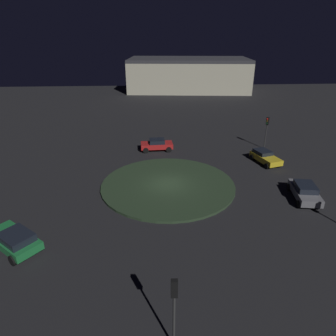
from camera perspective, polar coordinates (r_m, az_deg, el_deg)
name	(u,v)px	position (r m, az deg, el deg)	size (l,w,h in m)	color
ground_plane	(168,186)	(29.14, 0.00, -3.36)	(120.47, 120.47, 0.00)	black
roundabout_island	(168,185)	(29.09, 0.00, -3.17)	(12.74, 12.74, 0.22)	#263823
car_grey	(305,191)	(29.22, 24.35, -4.01)	(2.56, 4.45, 1.40)	slate
car_yellow	(265,157)	(35.68, 17.80, 2.00)	(2.82, 4.14, 1.31)	gold
car_red	(157,145)	(37.69, -2.11, 4.44)	(3.98, 2.13, 1.43)	red
car_green	(14,240)	(23.31, -26.97, -11.91)	(4.50, 4.20, 1.42)	#1E7238
traffic_light_southwest	(267,127)	(39.46, 18.09, 7.41)	(0.39, 0.37, 4.03)	#2D2D2D
traffic_light_north	(174,301)	(14.25, 1.17, -23.66)	(0.31, 0.36, 4.08)	#2D2D2D
store_building	(188,74)	(79.33, 3.86, 17.16)	(30.26, 17.36, 7.70)	#B7B299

